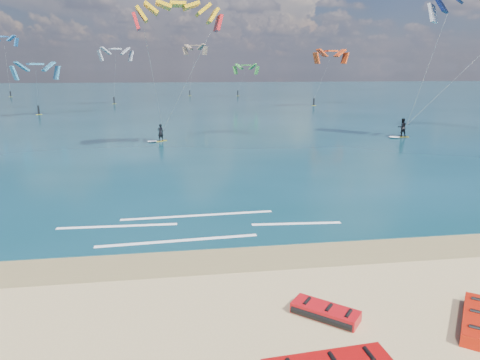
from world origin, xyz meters
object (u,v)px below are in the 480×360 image
(packed_kite_right, at_px, (478,327))
(kitesurfer_far, at_px, (446,56))
(kitesurfer_main, at_px, (168,71))
(packed_kite_mid, at_px, (325,317))

(packed_kite_right, relative_size, kitesurfer_far, 0.17)
(kitesurfer_main, bearing_deg, packed_kite_mid, -119.32)
(packed_kite_mid, distance_m, kitesurfer_far, 36.46)
(packed_kite_right, distance_m, kitesurfer_main, 31.54)
(packed_kite_right, relative_size, kitesurfer_main, 0.21)
(packed_kite_right, xyz_separation_m, kitesurfer_far, (17.14, 29.52, 8.25))
(packed_kite_right, height_order, kitesurfer_main, kitesurfer_main)
(packed_kite_mid, relative_size, kitesurfer_far, 0.14)
(kitesurfer_main, distance_m, kitesurfer_far, 26.22)
(kitesurfer_main, bearing_deg, kitesurfer_far, -38.89)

